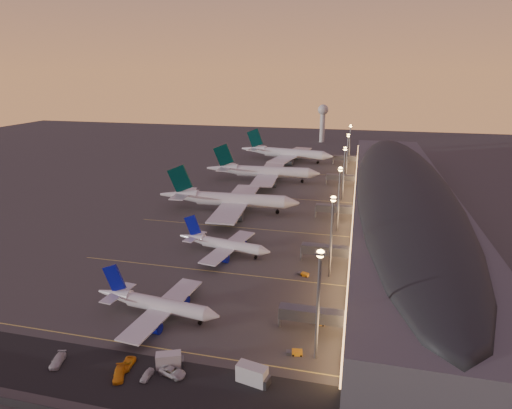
{
  "coord_description": "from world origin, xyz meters",
  "views": [
    {
      "loc": [
        41.96,
        -120.66,
        60.59
      ],
      "look_at": [
        2.0,
        45.0,
        7.0
      ],
      "focal_mm": 30.0,
      "sensor_mm": 36.0,
      "label": 1
    }
  ],
  "objects_px": {
    "service_van_c": "(147,375)",
    "catering_truck_a": "(170,360)",
    "airliner_wide_mid": "(263,172)",
    "service_van_b": "(119,374)",
    "airliner_narrow_south": "(157,304)",
    "catering_truck_b": "(254,375)",
    "airliner_wide_near": "(228,200)",
    "baggage_tug_a": "(295,353)",
    "airliner_narrow_north": "(224,244)",
    "airliner_wide_far": "(286,153)",
    "service_van_a": "(58,360)",
    "service_van_d": "(127,364)",
    "radar_tower": "(323,117)",
    "service_van_e": "(172,372)",
    "baggage_tug_c": "(304,274)",
    "baggage_tug_b": "(318,322)"
  },
  "relations": [
    {
      "from": "airliner_wide_near",
      "to": "service_van_e",
      "type": "relative_size",
      "value": 10.96
    },
    {
      "from": "catering_truck_a",
      "to": "service_van_d",
      "type": "bearing_deg",
      "value": 172.57
    },
    {
      "from": "service_van_c",
      "to": "catering_truck_a",
      "type": "bearing_deg",
      "value": 54.65
    },
    {
      "from": "airliner_wide_far",
      "to": "service_van_a",
      "type": "relative_size",
      "value": 12.5
    },
    {
      "from": "airliner_wide_mid",
      "to": "airliner_wide_far",
      "type": "xyz_separation_m",
      "value": [
        3.19,
        59.1,
        0.15
      ]
    },
    {
      "from": "airliner_narrow_south",
      "to": "airliner_wide_near",
      "type": "distance_m",
      "value": 87.38
    },
    {
      "from": "service_van_c",
      "to": "baggage_tug_c",
      "type": "bearing_deg",
      "value": 65.23
    },
    {
      "from": "catering_truck_b",
      "to": "service_van_c",
      "type": "distance_m",
      "value": 22.06
    },
    {
      "from": "airliner_wide_mid",
      "to": "catering_truck_b",
      "type": "height_order",
      "value": "airliner_wide_mid"
    },
    {
      "from": "airliner_narrow_south",
      "to": "catering_truck_a",
      "type": "height_order",
      "value": "airliner_narrow_south"
    },
    {
      "from": "airliner_narrow_south",
      "to": "radar_tower",
      "type": "height_order",
      "value": "radar_tower"
    },
    {
      "from": "airliner_narrow_south",
      "to": "airliner_wide_far",
      "type": "height_order",
      "value": "airliner_wide_far"
    },
    {
      "from": "service_van_a",
      "to": "baggage_tug_a",
      "type": "bearing_deg",
      "value": 1.43
    },
    {
      "from": "airliner_wide_near",
      "to": "baggage_tug_b",
      "type": "height_order",
      "value": "airliner_wide_near"
    },
    {
      "from": "airliner_wide_mid",
      "to": "service_van_d",
      "type": "relative_size",
      "value": 13.09
    },
    {
      "from": "radar_tower",
      "to": "catering_truck_a",
      "type": "xyz_separation_m",
      "value": [
        -3.9,
        -310.18,
        -20.35
      ]
    },
    {
      "from": "airliner_narrow_south",
      "to": "airliner_narrow_north",
      "type": "xyz_separation_m",
      "value": [
        4.6,
        41.98,
        -0.06
      ]
    },
    {
      "from": "airliner_narrow_south",
      "to": "service_van_a",
      "type": "xyz_separation_m",
      "value": [
        -12.41,
        -22.5,
        -2.5
      ]
    },
    {
      "from": "airliner_wide_mid",
      "to": "service_van_a",
      "type": "bearing_deg",
      "value": -96.08
    },
    {
      "from": "airliner_wide_mid",
      "to": "airliner_narrow_south",
      "type": "bearing_deg",
      "value": -91.56
    },
    {
      "from": "baggage_tug_a",
      "to": "catering_truck_b",
      "type": "bearing_deg",
      "value": -131.66
    },
    {
      "from": "airliner_narrow_north",
      "to": "service_van_d",
      "type": "bearing_deg",
      "value": -81.96
    },
    {
      "from": "airliner_narrow_north",
      "to": "catering_truck_a",
      "type": "distance_m",
      "value": 60.09
    },
    {
      "from": "catering_truck_a",
      "to": "service_van_c",
      "type": "bearing_deg",
      "value": -147.9
    },
    {
      "from": "airliner_wide_near",
      "to": "airliner_narrow_north",
      "type": "bearing_deg",
      "value": -78.23
    },
    {
      "from": "airliner_wide_far",
      "to": "service_van_d",
      "type": "relative_size",
      "value": 13.41
    },
    {
      "from": "airliner_wide_mid",
      "to": "service_van_b",
      "type": "bearing_deg",
      "value": -90.86
    },
    {
      "from": "airliner_narrow_south",
      "to": "radar_tower",
      "type": "bearing_deg",
      "value": 92.97
    },
    {
      "from": "service_van_b",
      "to": "baggage_tug_a",
      "type": "bearing_deg",
      "value": 1.78
    },
    {
      "from": "catering_truck_a",
      "to": "airliner_narrow_south",
      "type": "bearing_deg",
      "value": 101.57
    },
    {
      "from": "airliner_wide_near",
      "to": "service_van_d",
      "type": "xyz_separation_m",
      "value": [
        10.16,
        -107.01,
        -4.59
      ]
    },
    {
      "from": "baggage_tug_a",
      "to": "baggage_tug_c",
      "type": "bearing_deg",
      "value": 85.47
    },
    {
      "from": "catering_truck_b",
      "to": "catering_truck_a",
      "type": "bearing_deg",
      "value": -169.95
    },
    {
      "from": "service_van_b",
      "to": "service_van_d",
      "type": "xyz_separation_m",
      "value": [
        -0.06,
        3.29,
        -0.08
      ]
    },
    {
      "from": "catering_truck_b",
      "to": "service_van_e",
      "type": "relative_size",
      "value": 1.23
    },
    {
      "from": "radar_tower",
      "to": "airliner_wide_far",
      "type": "bearing_deg",
      "value": -100.78
    },
    {
      "from": "catering_truck_a",
      "to": "service_van_c",
      "type": "distance_m",
      "value": 5.53
    },
    {
      "from": "baggage_tug_a",
      "to": "service_van_a",
      "type": "bearing_deg",
      "value": -172.29
    },
    {
      "from": "airliner_narrow_south",
      "to": "airliner_wide_mid",
      "type": "xyz_separation_m",
      "value": [
        -4.62,
        144.11,
        2.12
      ]
    },
    {
      "from": "airliner_narrow_south",
      "to": "radar_tower",
      "type": "xyz_separation_m",
      "value": [
        15.57,
        292.5,
        18.6
      ]
    },
    {
      "from": "airliner_wide_mid",
      "to": "service_van_b",
      "type": "relative_size",
      "value": 12.22
    },
    {
      "from": "catering_truck_b",
      "to": "airliner_wide_near",
      "type": "bearing_deg",
      "value": 121.49
    },
    {
      "from": "airliner_narrow_north",
      "to": "service_van_e",
      "type": "relative_size",
      "value": 5.95
    },
    {
      "from": "airliner_wide_far",
      "to": "airliner_narrow_north",
      "type": "bearing_deg",
      "value": -77.88
    },
    {
      "from": "service_van_e",
      "to": "radar_tower",
      "type": "bearing_deg",
      "value": 13.37
    },
    {
      "from": "airliner_narrow_north",
      "to": "airliner_wide_mid",
      "type": "bearing_deg",
      "value": 104.91
    },
    {
      "from": "airliner_narrow_south",
      "to": "baggage_tug_a",
      "type": "relative_size",
      "value": 9.49
    },
    {
      "from": "baggage_tug_b",
      "to": "airliner_narrow_south",
      "type": "bearing_deg",
      "value": -164.26
    },
    {
      "from": "airliner_narrow_south",
      "to": "airliner_wide_mid",
      "type": "height_order",
      "value": "airliner_wide_mid"
    },
    {
      "from": "airliner_narrow_south",
      "to": "service_van_e",
      "type": "xyz_separation_m",
      "value": [
        13.25,
        -20.15,
        -2.46
      ]
    }
  ]
}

